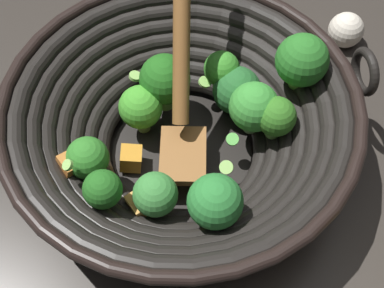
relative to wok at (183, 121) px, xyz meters
name	(u,v)px	position (x,y,z in m)	size (l,w,h in m)	color
ground_plane	(182,154)	(0.00, 0.00, -0.07)	(4.00, 4.00, 0.00)	#332D28
wok	(183,121)	(0.00, 0.00, 0.00)	(0.38, 0.42, 0.25)	black
garlic_bulb	(346,30)	(0.16, -0.23, -0.04)	(0.05, 0.05, 0.05)	silver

